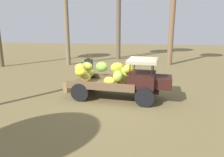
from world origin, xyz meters
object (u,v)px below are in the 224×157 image
truck (121,78)px  loose_banana_bunch (126,83)px  farmer (89,68)px  wooden_crate (70,86)px

truck → loose_banana_bunch: bearing=93.9°
farmer → loose_banana_bunch: bearing=103.0°
loose_banana_bunch → wooden_crate: bearing=-155.2°
loose_banana_bunch → truck: bearing=-91.2°
wooden_crate → truck: bearing=-14.0°
wooden_crate → loose_banana_bunch: size_ratio=1.05×
wooden_crate → loose_banana_bunch: wooden_crate is taller
truck → wooden_crate: 2.87m
farmer → loose_banana_bunch: (1.93, 0.49, -0.87)m
wooden_crate → loose_banana_bunch: (2.74, 1.27, -0.07)m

